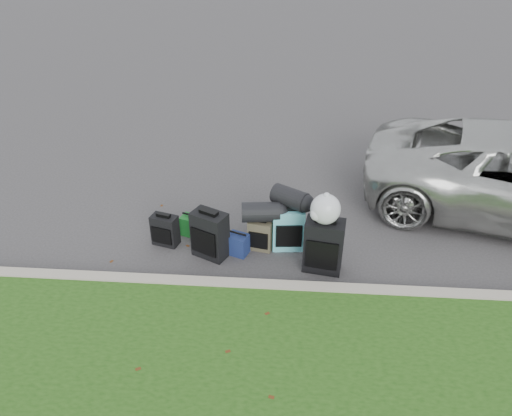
# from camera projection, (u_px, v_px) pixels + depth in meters

# --- Properties ---
(ground) EXTENTS (120.00, 120.00, 0.00)m
(ground) POSITION_uv_depth(u_px,v_px,m) (262.00, 247.00, 7.40)
(ground) COLOR #383535
(ground) RESTS_ON ground
(curb) EXTENTS (120.00, 0.18, 0.15)m
(curb) POSITION_uv_depth(u_px,v_px,m) (257.00, 287.00, 6.51)
(curb) COLOR #9E937F
(curb) RESTS_ON ground
(suitcase_small_black) EXTENTS (0.42, 0.30, 0.48)m
(suitcase_small_black) POSITION_uv_depth(u_px,v_px,m) (165.00, 230.00, 7.35)
(suitcase_small_black) COLOR black
(suitcase_small_black) RESTS_ON ground
(suitcase_large_black_left) EXTENTS (0.57, 0.48, 0.70)m
(suitcase_large_black_left) POSITION_uv_depth(u_px,v_px,m) (210.00, 235.00, 7.05)
(suitcase_large_black_left) COLOR black
(suitcase_large_black_left) RESTS_ON ground
(suitcase_olive) EXTENTS (0.38, 0.28, 0.47)m
(suitcase_olive) POSITION_uv_depth(u_px,v_px,m) (260.00, 235.00, 7.25)
(suitcase_olive) COLOR #3C3727
(suitcase_olive) RESTS_ON ground
(suitcase_teal) EXTENTS (0.48, 0.31, 0.65)m
(suitcase_teal) POSITION_uv_depth(u_px,v_px,m) (288.00, 229.00, 7.23)
(suitcase_teal) COLOR teal
(suitcase_teal) RESTS_ON ground
(suitcase_large_black_right) EXTENTS (0.56, 0.40, 0.78)m
(suitcase_large_black_right) POSITION_uv_depth(u_px,v_px,m) (324.00, 246.00, 6.76)
(suitcase_large_black_right) COLOR black
(suitcase_large_black_right) RESTS_ON ground
(tote_green) EXTENTS (0.33, 0.29, 0.31)m
(tote_green) POSITION_uv_depth(u_px,v_px,m) (191.00, 225.00, 7.61)
(tote_green) COLOR #166722
(tote_green) RESTS_ON ground
(tote_navy) EXTENTS (0.35, 0.32, 0.31)m
(tote_navy) POSITION_uv_depth(u_px,v_px,m) (238.00, 244.00, 7.19)
(tote_navy) COLOR navy
(tote_navy) RESTS_ON ground
(duffel_left) EXTENTS (0.56, 0.35, 0.29)m
(duffel_left) POSITION_uv_depth(u_px,v_px,m) (261.00, 212.00, 7.07)
(duffel_left) COLOR black
(duffel_left) RESTS_ON suitcase_olive
(duffel_right) EXTENTS (0.58, 0.51, 0.29)m
(duffel_right) POSITION_uv_depth(u_px,v_px,m) (290.00, 198.00, 7.06)
(duffel_right) COLOR black
(duffel_right) RESTS_ON suitcase_teal
(trash_bag) EXTENTS (0.40, 0.40, 0.40)m
(trash_bag) POSITION_uv_depth(u_px,v_px,m) (325.00, 209.00, 6.45)
(trash_bag) COLOR silver
(trash_bag) RESTS_ON suitcase_large_black_right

